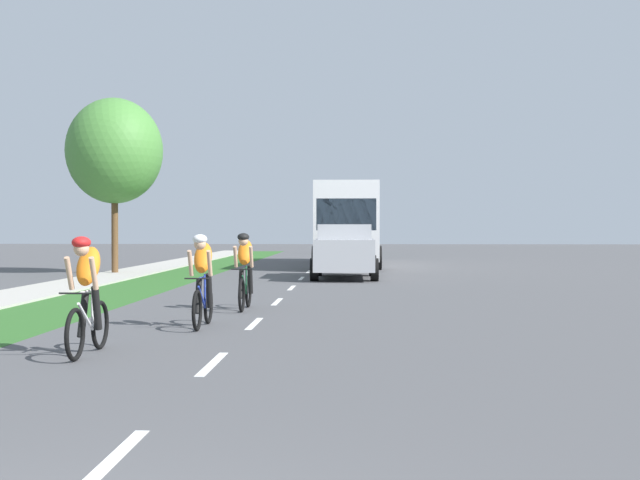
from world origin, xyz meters
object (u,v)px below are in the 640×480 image
object	(u,v)px
cyclist_trailing	(203,280)
suv_silver	(345,250)
street_tree_near	(114,151)
bus_white	(348,221)
sedan_dark_green	(350,241)
cyclist_lead	(87,294)
cyclist_distant	(245,270)

from	to	relation	value
cyclist_trailing	suv_silver	world-z (taller)	suv_silver
suv_silver	street_tree_near	distance (m)	9.36
suv_silver	bus_white	bearing A→B (deg)	89.95
cyclist_trailing	bus_white	size ratio (longest dim) A/B	0.15
bus_white	suv_silver	bearing A→B (deg)	-90.05
cyclist_trailing	suv_silver	xyz separation A→B (m)	(2.24, 13.71, 0.14)
bus_white	street_tree_near	distance (m)	11.29
cyclist_trailing	sedan_dark_green	bearing A→B (deg)	86.78
cyclist_lead	suv_silver	distance (m)	17.11
cyclist_lead	sedan_dark_green	distance (m)	43.65
cyclist_distant	street_tree_near	distance (m)	14.89
sedan_dark_green	suv_silver	bearing A→B (deg)	-90.07
cyclist_trailing	sedan_dark_green	xyz separation A→B (m)	(2.28, 40.43, -0.04)
cyclist_lead	street_tree_near	bearing A→B (deg)	105.23
cyclist_distant	bus_white	bearing A→B (deg)	84.49
cyclist_lead	bus_white	size ratio (longest dim) A/B	0.15
suv_silver	bus_white	distance (m)	9.41
cyclist_lead	suv_silver	bearing A→B (deg)	79.19
street_tree_near	cyclist_trailing	bearing A→B (deg)	-68.91
cyclist_distant	street_tree_near	xyz separation A→B (m)	(-6.46, 12.91, 3.65)
suv_silver	street_tree_near	world-z (taller)	street_tree_near
cyclist_lead	sedan_dark_green	size ratio (longest dim) A/B	0.40
sedan_dark_green	cyclist_lead	bearing A→B (deg)	-94.26
bus_white	street_tree_near	xyz separation A→B (m)	(-8.40, -7.12, 2.48)
cyclist_distant	suv_silver	distance (m)	10.85
cyclist_distant	cyclist_lead	bearing A→B (deg)	-101.84
cyclist_trailing	bus_white	xyz separation A→B (m)	(2.25, 23.06, 1.17)
cyclist_distant	bus_white	world-z (taller)	bus_white
cyclist_lead	sedan_dark_green	world-z (taller)	cyclist_lead
suv_silver	street_tree_near	size ratio (longest dim) A/B	0.74
street_tree_near	sedan_dark_green	bearing A→B (deg)	71.02
cyclist_distant	bus_white	distance (m)	20.16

